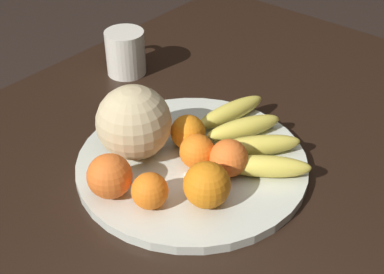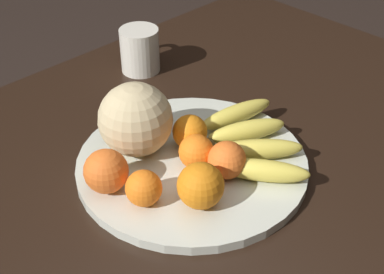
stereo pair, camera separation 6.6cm
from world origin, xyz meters
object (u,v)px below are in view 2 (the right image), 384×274
(kitchen_table, at_px, (187,234))
(orange_mid_center, at_px, (196,152))
(melon, at_px, (136,119))
(produce_tag, at_px, (203,177))
(fruit_bowl, at_px, (192,163))
(orange_front_right, at_px, (144,188))
(orange_back_right, at_px, (227,160))
(ceramic_mug, at_px, (140,49))
(banana_bunch, at_px, (249,141))
(orange_back_left, at_px, (106,171))
(orange_front_left, at_px, (201,185))
(orange_top_small, at_px, (190,132))

(kitchen_table, height_order, orange_mid_center, orange_mid_center)
(melon, xyz_separation_m, produce_tag, (0.03, -0.14, -0.06))
(fruit_bowl, distance_m, melon, 0.13)
(produce_tag, bearing_deg, fruit_bowl, 109.40)
(orange_front_right, distance_m, orange_mid_center, 0.12)
(orange_back_right, bearing_deg, orange_mid_center, 109.12)
(orange_mid_center, distance_m, ceramic_mug, 0.40)
(banana_bunch, distance_m, orange_back_left, 0.26)
(orange_front_right, xyz_separation_m, orange_mid_center, (0.12, 0.01, 0.00))
(produce_tag, bearing_deg, orange_front_left, -96.79)
(orange_mid_center, distance_m, orange_top_small, 0.06)
(banana_bunch, xyz_separation_m, orange_front_left, (-0.16, -0.04, 0.02))
(orange_back_right, height_order, orange_top_small, orange_back_right)
(orange_front_right, relative_size, orange_back_right, 0.91)
(banana_bunch, relative_size, produce_tag, 3.59)
(kitchen_table, relative_size, melon, 11.84)
(orange_back_left, bearing_deg, ceramic_mug, 42.65)
(orange_back_left, bearing_deg, orange_top_small, -4.35)
(melon, xyz_separation_m, orange_back_left, (-0.10, -0.05, -0.03))
(fruit_bowl, height_order, ceramic_mug, ceramic_mug)
(orange_front_right, bearing_deg, ceramic_mug, 50.56)
(orange_mid_center, distance_m, orange_back_left, 0.16)
(orange_front_left, height_order, orange_back_right, orange_front_left)
(kitchen_table, xyz_separation_m, melon, (0.02, 0.15, 0.16))
(orange_front_right, distance_m, orange_top_small, 0.16)
(ceramic_mug, bearing_deg, orange_front_left, -118.72)
(kitchen_table, distance_m, fruit_bowl, 0.13)
(orange_mid_center, relative_size, produce_tag, 0.87)
(orange_front_right, bearing_deg, orange_back_right, -18.34)
(banana_bunch, xyz_separation_m, orange_top_small, (-0.07, 0.08, 0.01))
(banana_bunch, relative_size, orange_mid_center, 4.12)
(orange_top_small, relative_size, produce_tag, 0.90)
(orange_front_left, bearing_deg, orange_back_right, 12.78)
(orange_front_left, bearing_deg, banana_bunch, 12.91)
(fruit_bowl, height_order, orange_mid_center, orange_mid_center)
(fruit_bowl, distance_m, orange_mid_center, 0.04)
(fruit_bowl, height_order, orange_front_left, orange_front_left)
(kitchen_table, distance_m, orange_front_right, 0.14)
(orange_front_left, relative_size, orange_top_small, 1.19)
(kitchen_table, relative_size, orange_top_small, 24.64)
(orange_back_left, bearing_deg, fruit_bowl, -16.31)
(kitchen_table, xyz_separation_m, orange_back_left, (-0.08, 0.10, 0.13))
(orange_front_right, height_order, orange_back_left, orange_back_left)
(kitchen_table, distance_m, orange_back_left, 0.19)
(kitchen_table, relative_size, fruit_bowl, 3.82)
(orange_front_right, bearing_deg, fruit_bowl, 10.11)
(orange_back_left, relative_size, ceramic_mug, 0.61)
(orange_back_left, bearing_deg, orange_mid_center, -22.79)
(orange_mid_center, bearing_deg, ceramic_mug, 63.97)
(fruit_bowl, bearing_deg, kitchen_table, -140.16)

